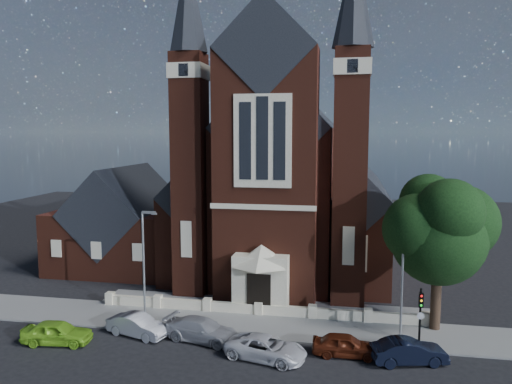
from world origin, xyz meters
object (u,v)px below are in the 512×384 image
car_silver_b (202,330)px  car_dark_red (345,345)px  church (287,184)px  car_lime_van (57,332)px  street_lamp_right (404,272)px  car_white_suv (266,348)px  parish_hall (125,227)px  street_lamp_left (145,259)px  traffic_signal (420,311)px  car_silver_a (138,325)px  street_tree (441,233)px  car_navy (409,352)px

car_silver_b → car_dark_red: bearing=-80.6°
church → car_lime_van: (-11.97, -23.81, -7.42)m
street_lamp_right → car_white_suv: size_ratio=1.62×
parish_hall → street_lamp_right: parish_hall is taller
car_silver_b → street_lamp_left: bearing=74.8°
traffic_signal → car_silver_a: (-18.36, -1.14, -1.86)m
traffic_signal → car_lime_van: traffic_signal is taller
street_lamp_left → car_silver_a: bearing=-78.5°
street_tree → car_silver_a: (-19.96, -4.42, -6.24)m
parish_hall → church: bearing=17.2°
car_silver_a → car_dark_red: 13.80m
car_silver_a → car_white_suv: car_silver_a is taller
car_dark_red → car_navy: bearing=-96.0°
church → car_silver_a: size_ratio=7.97×
church → car_silver_a: 24.06m
parish_hall → car_dark_red: parish_hall is taller
street_lamp_left → car_dark_red: 15.21m
street_lamp_left → car_navy: 18.80m
church → street_lamp_left: bearing=-112.7°
car_white_suv → street_lamp_left: bearing=78.3°
church → parish_hall: size_ratio=2.86×
traffic_signal → car_lime_van: size_ratio=0.90×
parish_hall → traffic_signal: size_ratio=3.05×
church → car_dark_red: bearing=-73.8°
street_tree → car_silver_b: size_ratio=2.10×
parish_hall → street_lamp_left: parish_hall is taller
street_tree → car_navy: street_tree is taller
church → car_lime_van: size_ratio=7.81×
traffic_signal → car_navy: (-0.86, -1.98, -1.85)m
church → car_navy: bearing=-65.7°
street_lamp_left → traffic_signal: (18.91, -1.57, -2.02)m
car_navy → car_silver_a: bearing=73.1°
street_tree → car_white_suv: street_tree is taller
car_silver_b → car_white_suv: 4.94m
car_white_suv → car_navy: size_ratio=1.12×
traffic_signal → parish_hall: bearing=150.0°
street_lamp_left → car_silver_b: 6.90m
car_lime_van → car_silver_a: (4.62, 2.16, -0.04)m
car_lime_van → car_silver_a: car_lime_van is taller
car_white_suv → car_silver_b: bearing=81.4°
car_lime_van → street_tree: bearing=-81.8°
street_tree → car_dark_red: bearing=-141.3°
car_silver_a → car_dark_red: size_ratio=1.08×
street_lamp_left → street_lamp_right: bearing=0.0°
street_lamp_left → street_lamp_right: 18.00m
car_silver_b → car_dark_red: size_ratio=1.25×
car_silver_a → street_lamp_left: bearing=27.9°
parish_hall → car_silver_a: size_ratio=2.78×
church → car_navy: 25.77m
church → car_silver_a: bearing=-108.8°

